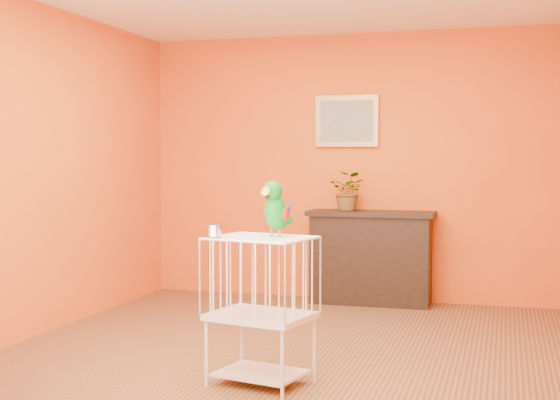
% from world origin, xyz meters
% --- Properties ---
extents(ground, '(4.50, 4.50, 0.00)m').
position_xyz_m(ground, '(0.00, 0.00, 0.00)').
color(ground, brown).
rests_on(ground, ground).
extents(room_shell, '(4.50, 4.50, 4.50)m').
position_xyz_m(room_shell, '(0.00, 0.00, 1.58)').
color(room_shell, '#EA5916').
rests_on(room_shell, ground).
extents(console_cabinet, '(1.19, 0.43, 0.89)m').
position_xyz_m(console_cabinet, '(0.27, 2.04, 0.44)').
color(console_cabinet, black).
rests_on(console_cabinet, ground).
extents(potted_plant, '(0.39, 0.42, 0.29)m').
position_xyz_m(potted_plant, '(0.06, 2.01, 1.03)').
color(potted_plant, '#26722D').
rests_on(potted_plant, console_cabinet).
extents(framed_picture, '(0.62, 0.04, 0.50)m').
position_xyz_m(framed_picture, '(0.00, 2.22, 1.75)').
color(framed_picture, '#AF863E').
rests_on(framed_picture, room_shell).
extents(birdcage, '(0.67, 0.57, 0.90)m').
position_xyz_m(birdcage, '(0.08, -0.80, 0.47)').
color(birdcage, silver).
rests_on(birdcage, ground).
extents(feed_cup, '(0.10, 0.10, 0.07)m').
position_xyz_m(feed_cup, '(-0.20, -0.88, 0.95)').
color(feed_cup, silver).
rests_on(feed_cup, birdcage).
extents(parrot, '(0.18, 0.31, 0.34)m').
position_xyz_m(parrot, '(0.16, -0.75, 1.08)').
color(parrot, '#59544C').
rests_on(parrot, birdcage).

